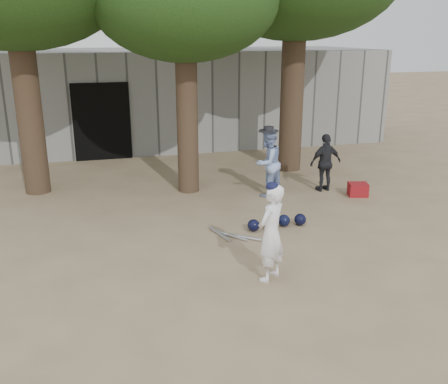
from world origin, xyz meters
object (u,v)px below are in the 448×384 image
object	(u,v)px
spectator_blue	(268,163)
red_bag	(358,190)
spectator_dark	(326,163)
boy_player	(271,233)

from	to	relation	value
spectator_blue	red_bag	world-z (taller)	spectator_blue
spectator_dark	red_bag	distance (m)	0.95
spectator_blue	red_bag	bearing A→B (deg)	130.85
red_bag	boy_player	bearing A→B (deg)	-135.37
boy_player	red_bag	distance (m)	4.66
boy_player	red_bag	xyz separation A→B (m)	(3.29, 3.25, -0.59)
spectator_blue	spectator_dark	size ratio (longest dim) A/B	1.13
boy_player	red_bag	size ratio (longest dim) A/B	3.52
boy_player	spectator_blue	distance (m)	4.06
spectator_dark	red_bag	xyz separation A→B (m)	(0.55, -0.58, -0.52)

